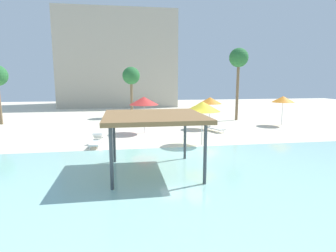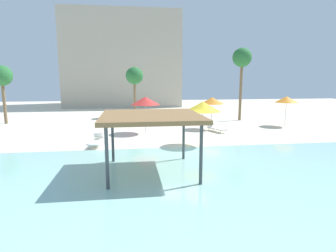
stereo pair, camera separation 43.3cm
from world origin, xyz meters
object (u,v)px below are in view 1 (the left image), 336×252
(lounge_chair_2, at_px, (214,127))
(palm_tree_2, at_px, (239,60))
(shade_pavilion, at_px, (154,118))
(beach_umbrella_orange_4, at_px, (283,99))
(beach_umbrella_red_1, at_px, (144,101))
(palm_tree_1, at_px, (131,77))
(beach_umbrella_yellow_2, at_px, (202,106))
(beach_umbrella_orange_3, at_px, (210,101))
(lounge_chair_1, at_px, (96,141))

(lounge_chair_2, height_order, palm_tree_2, palm_tree_2)
(shade_pavilion, bearing_deg, beach_umbrella_orange_4, 40.70)
(beach_umbrella_red_1, bearing_deg, palm_tree_1, 93.86)
(shade_pavilion, bearing_deg, beach_umbrella_yellow_2, 53.46)
(palm_tree_1, bearing_deg, beach_umbrella_orange_3, -53.40)
(shade_pavilion, distance_m, palm_tree_1, 19.15)
(lounge_chair_1, bearing_deg, beach_umbrella_yellow_2, 90.00)
(beach_umbrella_orange_3, relative_size, lounge_chair_2, 1.34)
(beach_umbrella_red_1, bearing_deg, beach_umbrella_orange_3, 10.84)
(beach_umbrella_orange_4, xyz_separation_m, lounge_chair_2, (-7.05, -1.83, -2.05))
(lounge_chair_1, bearing_deg, beach_umbrella_orange_4, 115.20)
(beach_umbrella_red_1, xyz_separation_m, lounge_chair_2, (5.61, -0.20, -2.19))
(beach_umbrella_red_1, distance_m, beach_umbrella_orange_3, 5.75)
(beach_umbrella_orange_4, xyz_separation_m, lounge_chair_1, (-15.98, -5.53, -2.05))
(beach_umbrella_red_1, relative_size, palm_tree_2, 0.39)
(shade_pavilion, xyz_separation_m, lounge_chair_2, (5.88, 9.29, -2.17))
(beach_umbrella_yellow_2, distance_m, lounge_chair_2, 5.41)
(beach_umbrella_red_1, bearing_deg, lounge_chair_1, -130.38)
(beach_umbrella_orange_3, bearing_deg, beach_umbrella_red_1, -169.16)
(palm_tree_1, height_order, palm_tree_2, palm_tree_2)
(shade_pavilion, height_order, beach_umbrella_red_1, beach_umbrella_red_1)
(shade_pavilion, height_order, beach_umbrella_orange_3, beach_umbrella_orange_3)
(beach_umbrella_red_1, height_order, beach_umbrella_orange_4, beach_umbrella_red_1)
(beach_umbrella_orange_3, height_order, palm_tree_1, palm_tree_1)
(beach_umbrella_yellow_2, height_order, palm_tree_2, palm_tree_2)
(shade_pavilion, distance_m, beach_umbrella_orange_3, 12.12)
(palm_tree_1, bearing_deg, lounge_chair_1, -101.24)
(beach_umbrella_yellow_2, xyz_separation_m, beach_umbrella_orange_4, (9.31, 6.25, -0.10))
(beach_umbrella_red_1, distance_m, beach_umbrella_orange_4, 12.76)
(beach_umbrella_orange_4, height_order, lounge_chair_1, beach_umbrella_orange_4)
(beach_umbrella_orange_4, xyz_separation_m, palm_tree_1, (-13.30, 7.93, 2.04))
(shade_pavilion, height_order, palm_tree_1, palm_tree_1)
(shade_pavilion, distance_m, beach_umbrella_yellow_2, 6.07)
(beach_umbrella_yellow_2, relative_size, lounge_chair_1, 1.43)
(beach_umbrella_red_1, xyz_separation_m, beach_umbrella_yellow_2, (3.34, -4.62, -0.04))
(lounge_chair_2, relative_size, palm_tree_2, 0.27)
(palm_tree_2, bearing_deg, shade_pavilion, -124.24)
(shade_pavilion, relative_size, lounge_chair_1, 2.22)
(shade_pavilion, xyz_separation_m, palm_tree_1, (-0.38, 19.05, 1.92))
(beach_umbrella_red_1, relative_size, lounge_chair_2, 1.43)
(beach_umbrella_orange_4, height_order, palm_tree_2, palm_tree_2)
(beach_umbrella_red_1, relative_size, beach_umbrella_orange_3, 1.06)
(beach_umbrella_orange_3, bearing_deg, palm_tree_1, 126.60)
(beach_umbrella_orange_4, distance_m, palm_tree_1, 15.62)
(shade_pavilion, distance_m, lounge_chair_2, 11.20)
(lounge_chair_1, bearing_deg, palm_tree_2, 131.39)
(beach_umbrella_yellow_2, bearing_deg, beach_umbrella_red_1, 125.92)
(beach_umbrella_red_1, height_order, palm_tree_1, palm_tree_1)
(beach_umbrella_orange_4, bearing_deg, palm_tree_1, 149.21)
(beach_umbrella_orange_3, relative_size, beach_umbrella_orange_4, 1.00)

